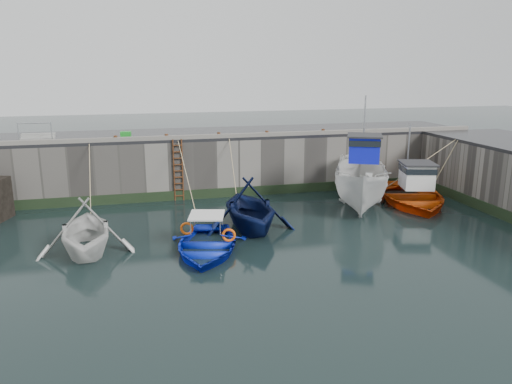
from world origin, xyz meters
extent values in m
plane|color=black|center=(0.00, 0.00, 0.00)|extent=(120.00, 120.00, 0.00)
cube|color=slate|center=(0.00, 12.50, 1.50)|extent=(30.00, 5.00, 3.00)
cube|color=black|center=(0.00, 12.50, 3.08)|extent=(30.00, 5.00, 0.16)
cube|color=slate|center=(0.00, 10.15, 3.26)|extent=(30.00, 0.30, 0.20)
cube|color=black|center=(0.00, 9.96, 0.25)|extent=(30.00, 0.08, 0.50)
cube|color=black|center=(11.96, 2.50, 0.25)|extent=(0.08, 15.00, 0.50)
cylinder|color=#3F1E0F|center=(-2.22, 9.92, 1.60)|extent=(0.07, 0.07, 3.20)
cylinder|color=#3F1E0F|center=(-1.78, 9.92, 1.60)|extent=(0.07, 0.07, 3.20)
cube|color=#3F1E0F|center=(-2.00, 9.90, 0.25)|extent=(0.44, 0.06, 0.05)
cube|color=#3F1E0F|center=(-2.00, 9.90, 0.58)|extent=(0.44, 0.06, 0.05)
cube|color=#3F1E0F|center=(-2.00, 9.90, 0.91)|extent=(0.44, 0.06, 0.05)
cube|color=#3F1E0F|center=(-2.00, 9.90, 1.24)|extent=(0.44, 0.06, 0.05)
cube|color=#3F1E0F|center=(-2.00, 9.90, 1.57)|extent=(0.44, 0.06, 0.05)
cube|color=#3F1E0F|center=(-2.00, 9.90, 1.90)|extent=(0.44, 0.06, 0.05)
cube|color=#3F1E0F|center=(-2.00, 9.90, 2.23)|extent=(0.44, 0.06, 0.05)
cube|color=#3F1E0F|center=(-2.00, 9.90, 2.56)|extent=(0.44, 0.06, 0.05)
cube|color=#3F1E0F|center=(-2.00, 9.90, 2.89)|extent=(0.44, 0.06, 0.05)
imported|color=silver|center=(-6.10, 3.33, 0.00)|extent=(4.06, 4.64, 2.35)
imported|color=#0D24C3|center=(-1.72, 2.32, 0.00)|extent=(4.39, 5.37, 0.97)
imported|color=#091239|center=(0.48, 4.52, 0.00)|extent=(4.20, 4.84, 2.52)
imported|color=silver|center=(6.73, 6.71, 1.01)|extent=(5.34, 7.49, 2.72)
cube|color=#0D15CF|center=(6.48, 6.16, 2.97)|extent=(1.90, 1.95, 1.20)
cube|color=black|center=(6.48, 6.16, 3.32)|extent=(1.98, 2.03, 0.28)
cube|color=#262628|center=(6.48, 6.16, 3.61)|extent=(2.16, 2.21, 0.08)
cylinder|color=#A5A8AD|center=(7.23, 7.80, 3.87)|extent=(0.08, 0.08, 3.00)
imported|color=#D5450B|center=(9.46, 6.55, 0.29)|extent=(5.95, 7.19, 1.29)
cube|color=white|center=(9.30, 5.97, 1.54)|extent=(1.75, 1.82, 1.20)
cube|color=black|center=(9.30, 5.97, 1.89)|extent=(1.82, 1.89, 0.28)
cube|color=#262628|center=(9.30, 5.97, 2.18)|extent=(2.00, 2.07, 0.08)
cylinder|color=#A5A8AD|center=(9.78, 7.70, 2.44)|extent=(0.08, 0.08, 3.00)
cube|color=#1A9123|center=(-4.51, 11.35, 3.32)|extent=(0.57, 0.48, 0.33)
cylinder|color=#A5A8AD|center=(-9.50, 10.60, 3.66)|extent=(0.05, 0.05, 1.00)
cylinder|color=#A5A8AD|center=(-8.00, 10.60, 3.66)|extent=(0.05, 0.05, 1.00)
cylinder|color=#A5A8AD|center=(-8.75, 10.60, 4.12)|extent=(1.50, 0.05, 0.05)
cube|color=gray|center=(-8.75, 11.10, 3.25)|extent=(1.60, 0.35, 0.18)
cube|color=gray|center=(-8.75, 11.45, 3.43)|extent=(1.60, 0.35, 0.18)
cylinder|color=#3F1E0F|center=(-5.00, 10.25, 3.30)|extent=(0.18, 0.18, 0.28)
cylinder|color=#3F1E0F|center=(-2.50, 10.25, 3.30)|extent=(0.18, 0.18, 0.28)
cylinder|color=#3F1E0F|center=(0.20, 10.25, 3.30)|extent=(0.18, 0.18, 0.28)
cylinder|color=#3F1E0F|center=(2.80, 10.25, 3.30)|extent=(0.18, 0.18, 0.28)
cylinder|color=#3F1E0F|center=(6.00, 10.25, 3.30)|extent=(0.18, 0.18, 0.28)
camera|label=1|loc=(-4.20, -15.37, 6.81)|focal=35.00mm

